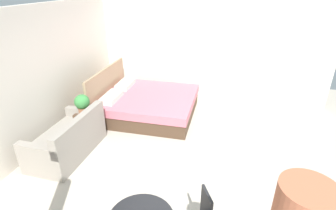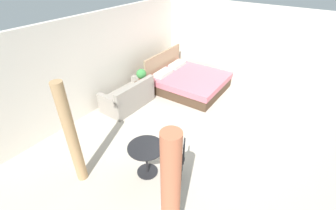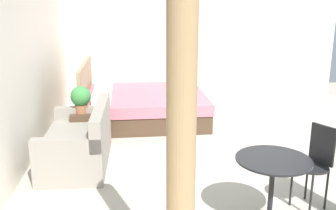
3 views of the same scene
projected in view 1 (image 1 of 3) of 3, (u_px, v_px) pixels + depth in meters
name	position (u px, v px, depth m)	size (l,w,h in m)	color
ground_plane	(189.00, 163.00, 4.76)	(9.13, 9.01, 0.02)	#B2A899
wall_back	(33.00, 81.00, 4.85)	(9.13, 0.12, 2.64)	silver
wall_right	(211.00, 51.00, 6.87)	(0.12, 6.01, 2.64)	silver
bed	(146.00, 103.00, 6.40)	(2.05, 2.24, 1.10)	#473323
couch	(69.00, 141.00, 4.90)	(1.53, 0.85, 0.82)	gray
nightstand	(89.00, 122.00, 5.59)	(0.54, 0.38, 0.53)	#473323
potted_plant	(82.00, 103.00, 5.30)	(0.31, 0.31, 0.40)	#935B3D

